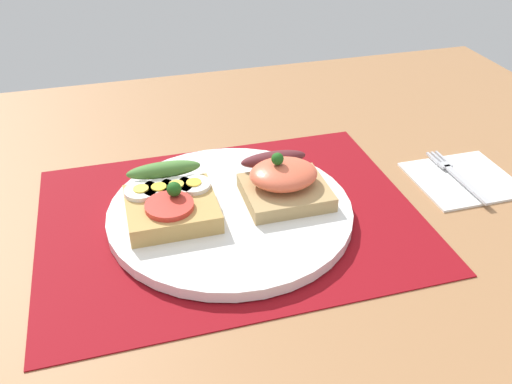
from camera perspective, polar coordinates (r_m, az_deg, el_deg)
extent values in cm
cube|color=#9E6D44|center=(63.28, -2.62, -3.93)|extent=(120.00, 90.00, 3.20)
cube|color=maroon|center=(62.23, -2.66, -2.65)|extent=(42.31, 32.26, 0.30)
cylinder|color=white|center=(61.78, -2.68, -2.06)|extent=(27.41, 27.41, 1.26)
cube|color=tan|center=(60.13, -8.79, -1.64)|extent=(9.63, 9.07, 2.09)
cylinder|color=red|center=(58.10, -9.01, -1.43)|extent=(5.16, 5.16, 0.60)
ellipsoid|color=#497C34|center=(63.22, -9.59, 2.29)|extent=(8.48, 2.20, 1.80)
sphere|color=#1E5919|center=(58.81, -8.56, 0.38)|extent=(1.60, 1.60, 1.60)
cylinder|color=white|center=(61.11, -11.87, 0.09)|extent=(3.73, 3.73, 0.50)
cylinder|color=yellow|center=(60.93, -11.90, 0.35)|extent=(1.68, 1.68, 0.16)
cylinder|color=white|center=(61.06, -10.06, 0.29)|extent=(3.73, 3.73, 0.50)
cylinder|color=yellow|center=(60.88, -10.09, 0.55)|extent=(1.68, 1.68, 0.16)
cylinder|color=white|center=(61.18, -8.28, 0.55)|extent=(3.73, 3.73, 0.50)
cylinder|color=yellow|center=(61.00, -8.30, 0.81)|extent=(1.68, 1.68, 0.16)
cylinder|color=white|center=(61.26, -6.48, 0.75)|extent=(3.73, 3.73, 0.50)
cylinder|color=yellow|center=(61.08, -6.50, 1.01)|extent=(1.68, 1.68, 0.16)
cube|color=tan|center=(62.58, 3.03, 0.08)|extent=(9.44, 8.26, 1.68)
ellipsoid|color=#E86243|center=(61.72, 2.88, 1.88)|extent=(7.74, 6.61, 2.53)
ellipsoid|color=#592126|center=(65.32, 1.84, 3.46)|extent=(8.02, 2.20, 1.80)
sphere|color=#1E5919|center=(60.71, 2.25, 3.47)|extent=(1.40, 1.40, 1.40)
cube|color=white|center=(73.51, 20.78, 1.31)|extent=(12.24, 11.23, 0.60)
cube|color=#B7B7BC|center=(71.62, 21.08, 0.79)|extent=(0.80, 9.01, 0.32)
cube|color=#B7B7BC|center=(74.81, 19.13, 2.67)|extent=(1.50, 1.20, 0.32)
cube|color=#B7B7BC|center=(75.87, 17.93, 3.37)|extent=(0.32, 2.80, 0.32)
cube|color=#B7B7BC|center=(76.21, 18.34, 3.42)|extent=(0.32, 2.80, 0.32)
cube|color=#B7B7BC|center=(76.55, 18.76, 3.48)|extent=(0.32, 2.80, 0.32)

